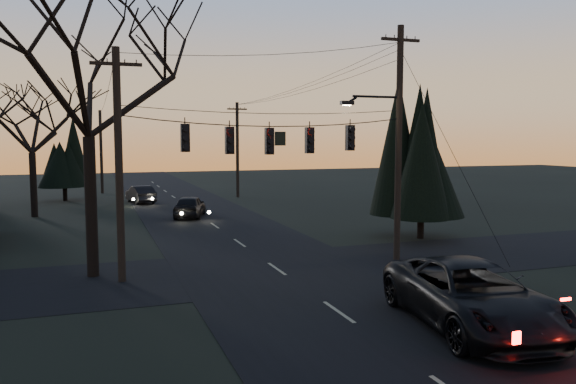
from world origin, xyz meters
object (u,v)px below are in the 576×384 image
object	(u,v)px
bare_tree_left	(87,79)
sedan_oncoming_b	(141,194)
utility_pole_right	(396,260)
evergreen_right	(422,156)
utility_pole_far_r	(238,197)
suv_near	(471,296)
utility_pole_left	(122,282)
utility_pole_far_l	(102,193)
sedan_oncoming_a	(190,206)

from	to	relation	value
bare_tree_left	sedan_oncoming_b	size ratio (longest dim) A/B	2.49
utility_pole_right	evergreen_right	world-z (taller)	evergreen_right
utility_pole_far_r	suv_near	distance (m)	36.59
utility_pole_left	utility_pole_far_l	xyz separation A→B (m)	(0.00, 36.00, 0.00)
evergreen_right	sedan_oncoming_a	xyz separation A→B (m)	(-10.19, 11.99, -3.60)
suv_near	sedan_oncoming_a	distance (m)	24.96
utility_pole_far_r	sedan_oncoming_b	distance (m)	8.94
utility_pole_far_l	suv_near	world-z (taller)	utility_pole_far_l
evergreen_right	sedan_oncoming_b	distance (m)	25.49
utility_pole_left	sedan_oncoming_a	bearing A→B (deg)	72.21
utility_pole_left	bare_tree_left	size ratio (longest dim) A/B	0.80
utility_pole_far_r	bare_tree_left	xyz separation A→B (m)	(-12.50, -26.78, 7.45)
evergreen_right	utility_pole_right	bearing A→B (deg)	-132.75
evergreen_right	sedan_oncoming_a	world-z (taller)	evergreen_right
utility_pole_left	suv_near	xyz separation A→B (m)	(8.89, -8.48, 0.91)
sedan_oncoming_a	utility_pole_far_l	bearing A→B (deg)	-57.12
bare_tree_left	suv_near	bearing A→B (deg)	-44.44
utility_pole_right	evergreen_right	bearing A→B (deg)	47.25
sedan_oncoming_b	evergreen_right	bearing A→B (deg)	109.21
evergreen_right	sedan_oncoming_a	size ratio (longest dim) A/B	1.72
bare_tree_left	utility_pole_right	bearing A→B (deg)	-5.57
evergreen_right	bare_tree_left	bearing A→B (deg)	-169.65
evergreen_right	utility_pole_left	bearing A→B (deg)	-164.70
utility_pole_left	bare_tree_left	distance (m)	7.62
utility_pole_far_l	evergreen_right	xyz separation A→B (m)	(15.39, -31.79, 4.34)
utility_pole_far_l	sedan_oncoming_b	size ratio (longest dim) A/B	1.87
utility_pole_left	bare_tree_left	xyz separation A→B (m)	(-1.00, 1.22, 7.45)
utility_pole_far_r	sedan_oncoming_b	xyz separation A→B (m)	(-8.70, -1.93, 0.70)
utility_pole_far_r	sedan_oncoming_a	distance (m)	13.39
sedan_oncoming_a	suv_near	bearing A→B (deg)	116.68
utility_pole_far_l	suv_near	distance (m)	45.37
bare_tree_left	suv_near	world-z (taller)	bare_tree_left
bare_tree_left	sedan_oncoming_a	world-z (taller)	bare_tree_left
utility_pole_right	utility_pole_left	world-z (taller)	utility_pole_right
utility_pole_left	utility_pole_far_l	distance (m)	36.00
utility_pole_right	suv_near	world-z (taller)	utility_pole_right
utility_pole_far_l	sedan_oncoming_b	world-z (taller)	utility_pole_far_l
bare_tree_left	evergreen_right	distance (m)	16.95
utility_pole_far_r	utility_pole_far_l	xyz separation A→B (m)	(-11.50, 8.00, 0.00)
utility_pole_left	bare_tree_left	world-z (taller)	bare_tree_left
utility_pole_right	sedan_oncoming_a	xyz separation A→B (m)	(-6.30, 16.21, 0.74)
bare_tree_left	utility_pole_far_l	bearing A→B (deg)	88.35
utility_pole_right	utility_pole_far_r	xyz separation A→B (m)	(0.00, 28.00, 0.00)
utility_pole_far_l	utility_pole_far_r	bearing A→B (deg)	-34.82
utility_pole_far_r	sedan_oncoming_a	bearing A→B (deg)	-118.11
utility_pole_right	sedan_oncoming_b	bearing A→B (deg)	108.46
utility_pole_left	sedan_oncoming_a	distance (m)	17.04
utility_pole_far_l	evergreen_right	distance (m)	35.58
bare_tree_left	evergreen_right	size ratio (longest dim) A/B	1.42
bare_tree_left	utility_pole_far_r	bearing A→B (deg)	64.98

